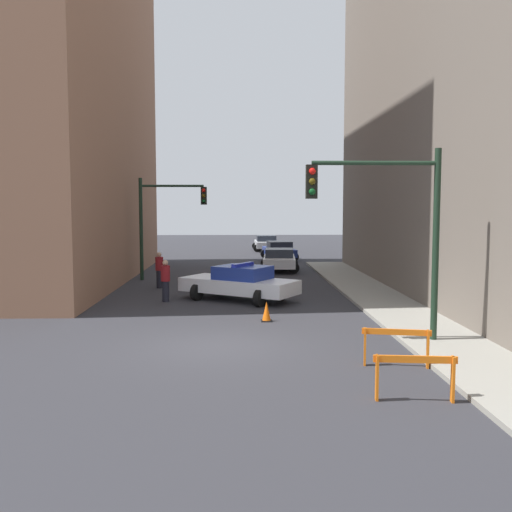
% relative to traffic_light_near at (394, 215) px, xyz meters
% --- Properties ---
extents(ground_plane, '(120.00, 120.00, 0.00)m').
position_rel_traffic_light_near_xyz_m(ground_plane, '(-4.73, -0.11, -3.53)').
color(ground_plane, '#2D2D33').
extents(sidewalk_right, '(2.40, 44.00, 0.12)m').
position_rel_traffic_light_near_xyz_m(sidewalk_right, '(1.47, -0.11, -3.47)').
color(sidewalk_right, gray).
rests_on(sidewalk_right, ground_plane).
extents(traffic_light_near, '(3.64, 0.35, 5.20)m').
position_rel_traffic_light_near_xyz_m(traffic_light_near, '(0.00, 0.00, 0.00)').
color(traffic_light_near, black).
rests_on(traffic_light_near, sidewalk_right).
extents(traffic_light_far, '(3.44, 0.35, 5.20)m').
position_rel_traffic_light_near_xyz_m(traffic_light_far, '(-8.03, 13.93, -0.13)').
color(traffic_light_far, black).
rests_on(traffic_light_far, ground_plane).
extents(police_car, '(4.96, 4.08, 1.52)m').
position_rel_traffic_light_near_xyz_m(police_car, '(-4.13, 7.35, -2.81)').
color(police_car, white).
rests_on(police_car, ground_plane).
extents(parked_car_near, '(2.48, 4.42, 1.31)m').
position_rel_traffic_light_near_xyz_m(parked_car_near, '(-1.78, 17.85, -2.86)').
color(parked_car_near, silver).
rests_on(parked_car_near, ground_plane).
extents(parked_car_mid, '(2.55, 4.46, 1.31)m').
position_rel_traffic_light_near_xyz_m(parked_car_mid, '(-1.28, 24.83, -2.86)').
color(parked_car_mid, navy).
rests_on(parked_car_mid, ground_plane).
extents(parked_car_far, '(2.33, 4.34, 1.31)m').
position_rel_traffic_light_near_xyz_m(parked_car_far, '(-1.80, 32.98, -2.86)').
color(parked_car_far, silver).
rests_on(parked_car_far, ground_plane).
extents(pedestrian_crossing, '(0.39, 0.39, 1.66)m').
position_rel_traffic_light_near_xyz_m(pedestrian_crossing, '(-7.06, 7.18, -2.67)').
color(pedestrian_crossing, black).
rests_on(pedestrian_crossing, ground_plane).
extents(pedestrian_corner, '(0.49, 0.49, 1.66)m').
position_rel_traffic_light_near_xyz_m(pedestrian_corner, '(-7.83, 11.00, -2.67)').
color(pedestrian_corner, black).
rests_on(pedestrian_corner, ground_plane).
extents(barrier_front, '(1.60, 0.32, 0.90)m').
position_rel_traffic_light_near_xyz_m(barrier_front, '(-0.79, -4.60, -2.91)').
color(barrier_front, orange).
rests_on(barrier_front, ground_plane).
extents(barrier_mid, '(1.58, 0.45, 0.90)m').
position_rel_traffic_light_near_xyz_m(barrier_mid, '(-0.49, -2.22, -2.91)').
color(barrier_mid, orange).
rests_on(barrier_mid, ground_plane).
extents(traffic_cone, '(0.36, 0.36, 0.66)m').
position_rel_traffic_light_near_xyz_m(traffic_cone, '(-3.27, 3.19, -3.21)').
color(traffic_cone, black).
rests_on(traffic_cone, ground_plane).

